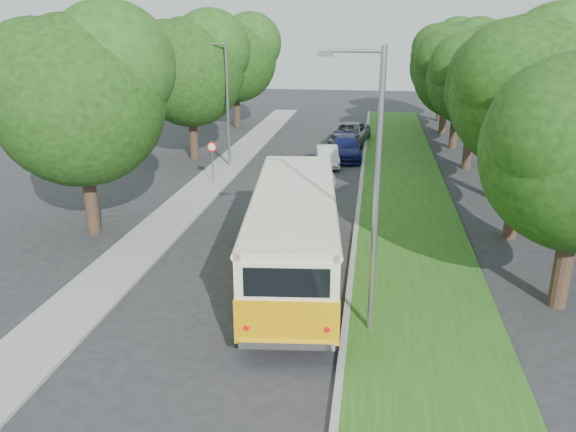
# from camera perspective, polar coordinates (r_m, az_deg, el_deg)

# --- Properties ---
(ground) EXTENTS (120.00, 120.00, 0.00)m
(ground) POSITION_cam_1_polar(r_m,az_deg,el_deg) (19.48, -4.46, -6.93)
(ground) COLOR #27272A
(ground) RESTS_ON ground
(curb) EXTENTS (0.20, 70.00, 0.15)m
(curb) POSITION_cam_1_polar(r_m,az_deg,el_deg) (23.60, 6.85, -2.06)
(curb) COLOR gray
(curb) RESTS_ON ground
(grass_verge) EXTENTS (4.50, 70.00, 0.13)m
(grass_verge) POSITION_cam_1_polar(r_m,az_deg,el_deg) (23.67, 12.54, -2.36)
(grass_verge) COLOR #235516
(grass_verge) RESTS_ON ground
(sidewalk) EXTENTS (2.20, 70.00, 0.12)m
(sidewalk) POSITION_cam_1_polar(r_m,az_deg,el_deg) (25.23, -12.57, -1.02)
(sidewalk) COLOR gray
(sidewalk) RESTS_ON ground
(treeline) EXTENTS (24.27, 41.91, 9.46)m
(treeline) POSITION_cam_1_polar(r_m,az_deg,el_deg) (35.14, 7.33, 14.65)
(treeline) COLOR #332319
(treeline) RESTS_ON ground
(lamppost_near) EXTENTS (1.71, 0.16, 8.00)m
(lamppost_near) POSITION_cam_1_polar(r_m,az_deg,el_deg) (15.11, 8.66, 2.91)
(lamppost_near) COLOR gray
(lamppost_near) RESTS_ON ground
(lamppost_far) EXTENTS (1.71, 0.16, 7.50)m
(lamppost_far) POSITION_cam_1_polar(r_m,az_deg,el_deg) (34.48, -6.33, 11.58)
(lamppost_far) COLOR gray
(lamppost_far) RESTS_ON ground
(warning_sign) EXTENTS (0.56, 0.10, 2.50)m
(warning_sign) POSITION_cam_1_polar(r_m,az_deg,el_deg) (31.02, -7.71, 6.18)
(warning_sign) COLOR gray
(warning_sign) RESTS_ON ground
(vintage_bus) EXTENTS (3.98, 11.14, 3.24)m
(vintage_bus) POSITION_cam_1_polar(r_m,az_deg,el_deg) (19.20, 0.58, -2.00)
(vintage_bus) COLOR #F0A607
(vintage_bus) RESTS_ON ground
(car_silver) EXTENTS (2.56, 4.13, 1.31)m
(car_silver) POSITION_cam_1_polar(r_m,az_deg,el_deg) (31.77, 3.04, 4.68)
(car_silver) COLOR silver
(car_silver) RESTS_ON ground
(car_white) EXTENTS (1.91, 3.89, 1.23)m
(car_white) POSITION_cam_1_polar(r_m,az_deg,el_deg) (35.50, 4.01, 6.12)
(car_white) COLOR silver
(car_white) RESTS_ON ground
(car_blue) EXTENTS (2.37, 5.00, 1.41)m
(car_blue) POSITION_cam_1_polar(r_m,az_deg,el_deg) (37.46, 5.91, 6.89)
(car_blue) COLOR #121852
(car_blue) RESTS_ON ground
(car_grey) EXTENTS (3.19, 5.69, 1.50)m
(car_grey) POSITION_cam_1_polar(r_m,az_deg,el_deg) (42.34, 6.28, 8.34)
(car_grey) COLOR slate
(car_grey) RESTS_ON ground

